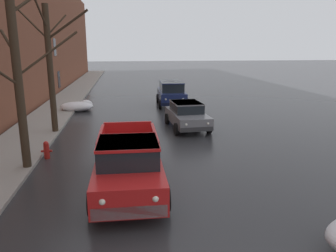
{
  "coord_description": "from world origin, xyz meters",
  "views": [
    {
      "loc": [
        -1.34,
        -2.95,
        4.33
      ],
      "look_at": [
        0.5,
        10.49,
        1.02
      ],
      "focal_mm": 34.87,
      "sensor_mm": 36.0,
      "label": 1
    }
  ],
  "objects": [
    {
      "name": "bare_tree_second_along_sidewalk",
      "position": [
        -4.84,
        8.76,
        3.38
      ],
      "size": [
        2.72,
        2.85,
        6.57
      ],
      "color": "#382B1E",
      "rests_on": "ground"
    },
    {
      "name": "bare_tree_mid_block",
      "position": [
        -4.84,
        13.82,
        3.45
      ],
      "size": [
        3.65,
        2.71,
        6.87
      ],
      "color": "#382B1E",
      "rests_on": "ground"
    },
    {
      "name": "fire_hydrant",
      "position": [
        -4.44,
        9.91,
        0.36
      ],
      "size": [
        0.42,
        0.22,
        0.71
      ],
      "color": "#B21E19",
      "rests_on": "ground"
    },
    {
      "name": "suv_darkblue_parked_kerbside_mid",
      "position": [
        2.2,
        21.14,
        0.99
      ],
      "size": [
        2.21,
        4.41,
        1.82
      ],
      "color": "navy",
      "rests_on": "ground"
    },
    {
      "name": "snow_bank_mid_block_left",
      "position": [
        -4.45,
        19.83,
        0.34
      ],
      "size": [
        2.21,
        1.36,
        0.75
      ],
      "color": "white",
      "rests_on": "ground"
    },
    {
      "name": "pickup_truck_red_approaching_near_lane",
      "position": [
        -1.26,
        6.51,
        0.88
      ],
      "size": [
        2.21,
        5.28,
        1.76
      ],
      "color": "red",
      "rests_on": "ground"
    },
    {
      "name": "left_sidewalk_slab",
      "position": [
        -6.03,
        18.0,
        0.06
      ],
      "size": [
        2.71,
        80.0,
        0.12
      ],
      "primitive_type": "cube",
      "color": "gray",
      "rests_on": "ground"
    },
    {
      "name": "brick_townhouse_facade",
      "position": [
        -7.89,
        18.0,
        5.74
      ],
      "size": [
        0.63,
        80.0,
        11.49
      ],
      "color": "brown",
      "rests_on": "ground"
    },
    {
      "name": "sedan_grey_parked_kerbside_close",
      "position": [
        2.02,
        14.07,
        0.75
      ],
      "size": [
        2.09,
        4.05,
        1.42
      ],
      "color": "slate",
      "rests_on": "ground"
    }
  ]
}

